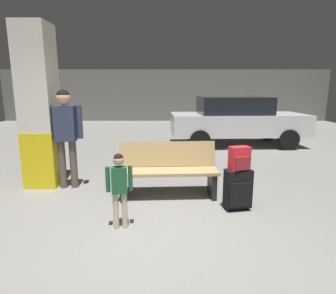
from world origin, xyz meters
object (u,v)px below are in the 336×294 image
(suitcase, at_px, (239,189))
(adult, at_px, (66,128))
(structural_pillar, at_px, (40,108))
(backpack_bright, at_px, (240,159))
(child, at_px, (120,183))
(parked_car_near, at_px, (237,120))
(bench, at_px, (169,170))

(suitcase, xyz_separation_m, adult, (-2.80, 0.96, 0.75))
(structural_pillar, height_order, backpack_bright, structural_pillar)
(suitcase, xyz_separation_m, child, (-1.63, -0.57, 0.28))
(structural_pillar, relative_size, adult, 1.64)
(parked_car_near, bearing_deg, suitcase, -102.76)
(suitcase, relative_size, backpack_bright, 1.78)
(bench, distance_m, parked_car_near, 4.90)
(adult, distance_m, parked_car_near, 5.59)
(bench, relative_size, suitcase, 2.69)
(structural_pillar, xyz_separation_m, adult, (0.49, -0.16, -0.34))
(adult, bearing_deg, child, -52.40)
(child, bearing_deg, adult, 127.60)
(backpack_bright, bearing_deg, bench, 151.93)
(adult, height_order, parked_car_near, adult)
(structural_pillar, relative_size, bench, 1.75)
(structural_pillar, distance_m, child, 2.51)
(suitcase, height_order, adult, adult)
(structural_pillar, relative_size, child, 2.91)
(adult, bearing_deg, structural_pillar, 161.47)
(structural_pillar, distance_m, backpack_bright, 3.54)
(structural_pillar, distance_m, suitcase, 3.65)
(bench, bearing_deg, suitcase, -28.08)
(suitcase, relative_size, adult, 0.35)
(bench, xyz_separation_m, backpack_bright, (1.02, -0.54, 0.33))
(structural_pillar, height_order, suitcase, structural_pillar)
(suitcase, relative_size, child, 0.62)
(backpack_bright, xyz_separation_m, child, (-1.63, -0.57, -0.17))
(structural_pillar, distance_m, parked_car_near, 5.86)
(bench, relative_size, adult, 0.94)
(child, relative_size, parked_car_near, 0.23)
(structural_pillar, distance_m, adult, 0.62)
(suitcase, relative_size, parked_car_near, 0.14)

